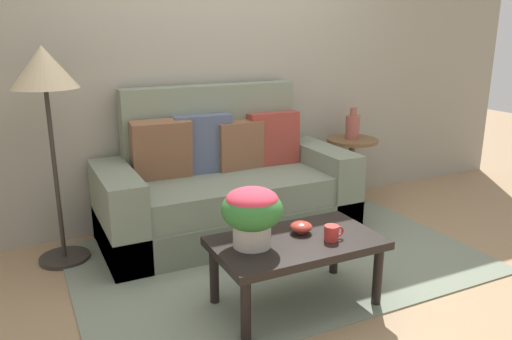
# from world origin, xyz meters

# --- Properties ---
(ground_plane) EXTENTS (14.00, 14.00, 0.00)m
(ground_plane) POSITION_xyz_m (0.00, 0.00, 0.00)
(ground_plane) COLOR #997A56
(wall_back) EXTENTS (6.40, 0.12, 2.65)m
(wall_back) POSITION_xyz_m (0.00, 1.12, 1.32)
(wall_back) COLOR gray
(wall_back) RESTS_ON ground
(area_rug) EXTENTS (2.73, 1.79, 0.01)m
(area_rug) POSITION_xyz_m (0.00, 0.06, 0.01)
(area_rug) COLOR gray
(area_rug) RESTS_ON ground
(couch) EXTENTS (1.93, 0.86, 1.13)m
(couch) POSITION_xyz_m (-0.13, 0.67, 0.35)
(couch) COLOR #626B59
(couch) RESTS_ON ground
(coffee_table) EXTENTS (0.96, 0.55, 0.41)m
(coffee_table) POSITION_xyz_m (-0.19, -0.52, 0.36)
(coffee_table) COLOR black
(coffee_table) RESTS_ON ground
(side_table) EXTENTS (0.46, 0.46, 0.61)m
(side_table) POSITION_xyz_m (1.17, 0.79, 0.42)
(side_table) COLOR brown
(side_table) RESTS_ON ground
(floor_lamp) EXTENTS (0.42, 0.42, 1.46)m
(floor_lamp) POSITION_xyz_m (-1.34, 0.70, 1.23)
(floor_lamp) COLOR #2D2823
(floor_lamp) RESTS_ON ground
(potted_plant) EXTENTS (0.34, 0.34, 0.33)m
(potted_plant) POSITION_xyz_m (-0.45, -0.48, 0.62)
(potted_plant) COLOR #B7B2A8
(potted_plant) RESTS_ON coffee_table
(coffee_mug) EXTENTS (0.12, 0.08, 0.09)m
(coffee_mug) POSITION_xyz_m (-0.01, -0.61, 0.45)
(coffee_mug) COLOR red
(coffee_mug) RESTS_ON coffee_table
(snack_bowl) EXTENTS (0.13, 0.13, 0.07)m
(snack_bowl) POSITION_xyz_m (-0.11, -0.45, 0.45)
(snack_bowl) COLOR #B2382D
(snack_bowl) RESTS_ON coffee_table
(table_vase) EXTENTS (0.13, 0.13, 0.28)m
(table_vase) POSITION_xyz_m (1.17, 0.80, 0.72)
(table_vase) COLOR #934C42
(table_vase) RESTS_ON side_table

